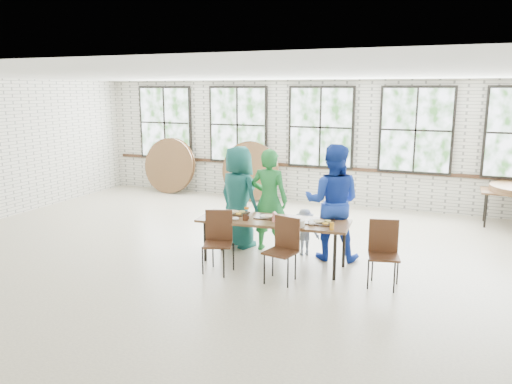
# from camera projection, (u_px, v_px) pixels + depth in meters

# --- Properties ---
(room) EXTENTS (12.00, 12.00, 12.00)m
(room) POSITION_uv_depth(u_px,v_px,m) (321.00, 129.00, 12.03)
(room) COLOR beige
(room) RESTS_ON ground
(dining_table) EXTENTS (2.46, 1.01, 0.74)m
(dining_table) POSITION_uv_depth(u_px,v_px,m) (273.00, 223.00, 7.95)
(dining_table) COLOR brown
(dining_table) RESTS_ON ground
(chair_near_left) EXTENTS (0.54, 0.53, 0.95)m
(chair_near_left) POSITION_uv_depth(u_px,v_px,m) (218.00, 236.00, 7.70)
(chair_near_left) COLOR #452717
(chair_near_left) RESTS_ON ground
(chair_near_right) EXTENTS (0.50, 0.48, 0.95)m
(chair_near_right) POSITION_uv_depth(u_px,v_px,m) (284.00, 244.00, 7.30)
(chair_near_right) COLOR #452717
(chair_near_right) RESTS_ON ground
(chair_spare) EXTENTS (0.50, 0.49, 0.95)m
(chair_spare) POSITION_uv_depth(u_px,v_px,m) (384.00, 247.00, 7.13)
(chair_spare) COLOR #452717
(chair_spare) RESTS_ON ground
(adult_teal) EXTENTS (1.04, 0.87, 1.81)m
(adult_teal) POSITION_uv_depth(u_px,v_px,m) (239.00, 197.00, 8.84)
(adult_teal) COLOR #1A6455
(adult_teal) RESTS_ON ground
(adult_green) EXTENTS (0.67, 0.46, 1.79)m
(adult_green) POSITION_uv_depth(u_px,v_px,m) (269.00, 200.00, 8.62)
(adult_green) COLOR #217F35
(adult_green) RESTS_ON ground
(toddler) EXTENTS (0.59, 0.49, 0.80)m
(toddler) POSITION_uv_depth(u_px,v_px,m) (305.00, 232.00, 8.47)
(toddler) COLOR #121F38
(toddler) RESTS_ON ground
(adult_blue) EXTENTS (1.02, 0.84, 1.92)m
(adult_blue) POSITION_uv_depth(u_px,v_px,m) (333.00, 202.00, 8.18)
(adult_blue) COLOR #1838AB
(adult_blue) RESTS_ON ground
(tabletop_clutter) EXTENTS (2.01, 0.60, 0.11)m
(tabletop_clutter) POSITION_uv_depth(u_px,v_px,m) (279.00, 219.00, 7.85)
(tabletop_clutter) COLOR black
(tabletop_clutter) RESTS_ON dining_table
(round_tops_leaning) EXTENTS (3.92, 0.46, 1.49)m
(round_tops_leaning) POSITION_uv_depth(u_px,v_px,m) (208.00, 168.00, 13.09)
(round_tops_leaning) COLOR brown
(round_tops_leaning) RESTS_ON ground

